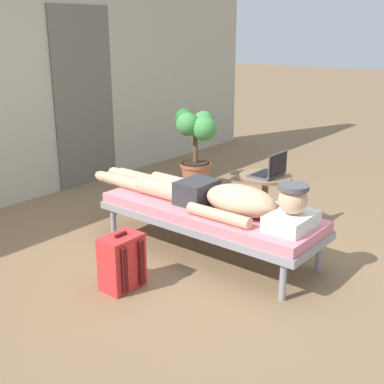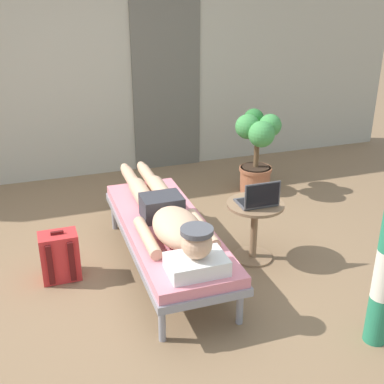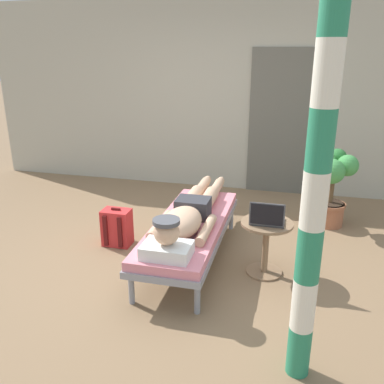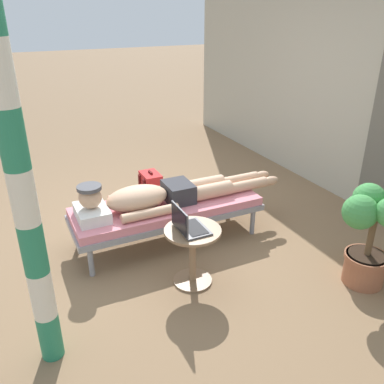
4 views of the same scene
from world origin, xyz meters
name	(u,v)px [view 2 (image 2 of 4)]	position (x,y,z in m)	size (l,w,h in m)	color
ground_plane	(149,276)	(0.00, 0.00, 0.00)	(40.00, 40.00, 0.00)	#846647
house_wall_back	(106,60)	(0.17, 2.52, 1.35)	(7.60, 0.20, 2.70)	#B2AD99
house_door_panel	(167,86)	(0.87, 2.41, 1.02)	(0.84, 0.03, 2.04)	#625F54
lounge_chair	(167,232)	(0.17, 0.07, 0.35)	(0.66, 1.90, 0.42)	gray
person_reclining	(169,216)	(0.17, -0.01, 0.52)	(0.53, 2.17, 0.33)	white
side_table	(254,221)	(0.92, -0.01, 0.36)	(0.48, 0.48, 0.52)	#8C6B4C
laptop	(259,199)	(0.92, -0.06, 0.58)	(0.31, 0.24, 0.23)	#4C4C51
backpack	(60,256)	(-0.68, 0.21, 0.20)	(0.30, 0.26, 0.42)	red
potted_plant	(257,146)	(1.57, 1.32, 0.54)	(0.51, 0.60, 0.90)	#9E5B3D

